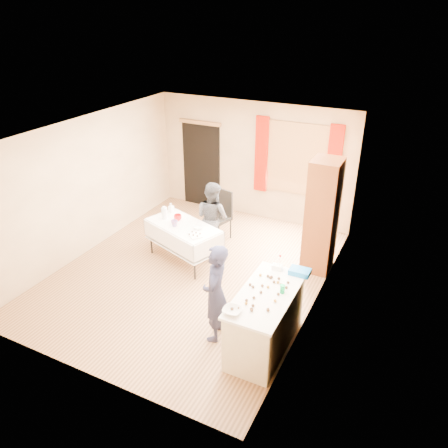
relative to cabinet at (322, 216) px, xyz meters
The scene contains 29 objects.
floor 2.54m from the cabinet, 149.30° to the right, with size 4.50×5.50×0.02m, color #9E7047.
ceiling 2.79m from the cabinet, 149.30° to the right, with size 4.50×5.50×0.02m, color white.
wall_back 2.55m from the cabinet, 141.58° to the left, with size 4.50×0.02×2.60m, color tan.
wall_front 4.42m from the cabinet, 116.79° to the right, with size 4.50×0.02×2.60m, color tan.
wall_left 4.42m from the cabinet, 164.46° to the right, with size 0.02×5.50×2.60m, color tan.
wall_right 1.24m from the cabinet, 77.13° to the right, with size 0.02×5.50×2.60m, color tan.
window_frame 1.88m from the cabinet, 122.76° to the left, with size 1.32×0.06×1.52m, color olive.
window_pane 1.87m from the cabinet, 123.02° to the left, with size 1.20×0.02×1.40m, color white.
curtain_left 2.36m from the cabinet, 139.94° to the left, with size 0.28×0.06×1.65m, color #A10F00.
curtain_right 1.57m from the cabinet, 98.03° to the left, with size 0.28×0.06×1.65m, color #A10F00.
doorway 3.64m from the cabinet, 154.80° to the left, with size 0.95×0.04×2.00m, color black.
door_lintel 3.75m from the cabinet, 155.22° to the left, with size 1.05×0.06×0.08m, color olive.
cabinet is the anchor object (origin of this frame).
counter 2.47m from the cabinet, 92.39° to the right, with size 0.71×1.49×0.91m.
party_table 2.57m from the cabinet, 159.56° to the right, with size 1.62×1.19×0.75m.
chair 2.28m from the cabinet, behind, with size 0.52×0.52×1.04m.
girl 2.65m from the cabinet, 108.04° to the right, with size 0.47×0.62×1.51m, color #1B1C38.
woman 2.08m from the cabinet, behind, with size 0.81×0.70×1.44m, color black.
soda_can 2.29m from the cabinet, 87.93° to the right, with size 0.07×0.07×0.12m, color #097D39.
mixing_bowl 2.99m from the cabinet, 96.53° to the right, with size 0.25×0.25×0.06m, color white.
foam_block 1.78m from the cabinet, 95.85° to the right, with size 0.15×0.10×0.08m, color white.
blue_basket 1.75m from the cabinet, 84.96° to the right, with size 0.30×0.20×0.08m, color blue.
pitcher 2.91m from the cabinet, 163.98° to the right, with size 0.11×0.11×0.22m, color silver.
cup_red 2.65m from the cabinet, 163.40° to the right, with size 0.19×0.19×0.12m, color #BE080A.
cup_rainbow 2.65m from the cabinet, 158.02° to the right, with size 0.17×0.17×0.12m, color red.
small_bowl 2.22m from the cabinet, 155.80° to the right, with size 0.17×0.17×0.05m, color white.
pastry_tray 2.27m from the cabinet, 149.55° to the right, with size 0.28×0.20×0.02m, color white.
bottle 2.88m from the cabinet, behind, with size 0.10×0.10×0.19m, color white.
cake_balls 2.41m from the cabinet, 93.23° to the right, with size 0.52×0.96×0.04m.
Camera 1 is at (3.52, -5.78, 4.39)m, focal length 35.00 mm.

